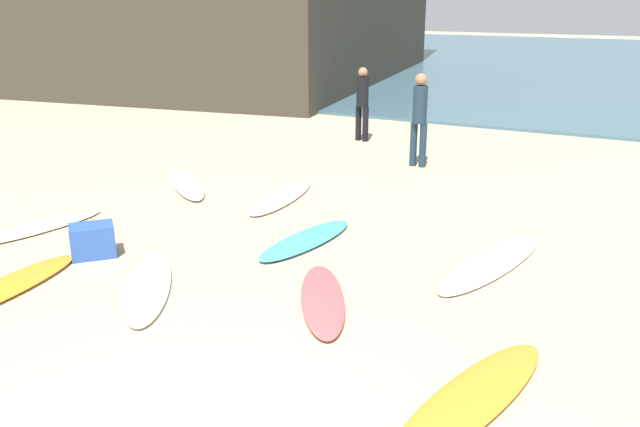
# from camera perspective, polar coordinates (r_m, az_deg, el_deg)

# --- Properties ---
(ocean_water) EXTENTS (120.00, 40.00, 0.08)m
(ocean_water) POSITION_cam_1_polar(r_m,az_deg,el_deg) (37.33, 23.43, 11.73)
(ocean_water) COLOR #426675
(ocean_water) RESTS_ON ground_plane
(surfboard_0) EXTENTS (1.09, 2.39, 0.08)m
(surfboard_0) POSITION_cam_1_polar(r_m,az_deg,el_deg) (6.00, 12.93, -15.03)
(surfboard_0) COLOR orange
(surfboard_0) RESTS_ON ground_plane
(surfboard_1) EXTENTS (1.11, 2.61, 0.06)m
(surfboard_1) POSITION_cam_1_polar(r_m,az_deg,el_deg) (8.80, 14.44, -4.11)
(surfboard_1) COLOR white
(surfboard_1) RESTS_ON ground_plane
(surfboard_2) EXTENTS (0.82, 2.06, 0.06)m
(surfboard_2) POSITION_cam_1_polar(r_m,az_deg,el_deg) (10.65, -22.71, -1.06)
(surfboard_2) COLOR beige
(surfboard_2) RESTS_ON ground_plane
(surfboard_3) EXTENTS (1.37, 1.90, 0.08)m
(surfboard_3) POSITION_cam_1_polar(r_m,az_deg,el_deg) (7.53, 0.22, -7.32)
(surfboard_3) COLOR #DF5457
(surfboard_3) RESTS_ON ground_plane
(surfboard_4) EXTENTS (1.67, 2.05, 0.07)m
(surfboard_4) POSITION_cam_1_polar(r_m,az_deg,el_deg) (8.12, -14.46, -6.00)
(surfboard_4) COLOR white
(surfboard_4) RESTS_ON ground_plane
(surfboard_5) EXTENTS (1.91, 1.81, 0.09)m
(surfboard_5) POSITION_cam_1_polar(r_m,az_deg,el_deg) (12.22, -11.31, 2.44)
(surfboard_5) COLOR silver
(surfboard_5) RESTS_ON ground_plane
(surfboard_7) EXTENTS (0.79, 2.02, 0.08)m
(surfboard_7) POSITION_cam_1_polar(r_m,az_deg,el_deg) (9.29, -1.19, -2.25)
(surfboard_7) COLOR #46A3D6
(surfboard_7) RESTS_ON ground_plane
(surfboard_8) EXTENTS (0.75, 2.23, 0.08)m
(surfboard_8) POSITION_cam_1_polar(r_m,az_deg,el_deg) (8.63, -25.26, -5.73)
(surfboard_8) COLOR orange
(surfboard_8) RESTS_ON ground_plane
(surfboard_9) EXTENTS (0.81, 2.28, 0.07)m
(surfboard_9) POSITION_cam_1_polar(r_m,az_deg,el_deg) (11.30, -3.30, 1.44)
(surfboard_9) COLOR white
(surfboard_9) RESTS_ON ground_plane
(beachgoer_mid) EXTENTS (0.34, 0.29, 1.84)m
(beachgoer_mid) POSITION_cam_1_polar(r_m,az_deg,el_deg) (13.39, 8.49, 8.33)
(beachgoer_mid) COLOR #1E3342
(beachgoer_mid) RESTS_ON ground_plane
(beachgoer_far) EXTENTS (0.34, 0.33, 1.71)m
(beachgoer_far) POSITION_cam_1_polar(r_m,az_deg,el_deg) (15.74, 3.64, 9.61)
(beachgoer_far) COLOR black
(beachgoer_far) RESTS_ON ground_plane
(beach_cooler) EXTENTS (0.67, 0.68, 0.43)m
(beach_cooler) POSITION_cam_1_polar(r_m,az_deg,el_deg) (9.25, -18.84, -2.21)
(beach_cooler) COLOR #2D56B2
(beach_cooler) RESTS_ON ground_plane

